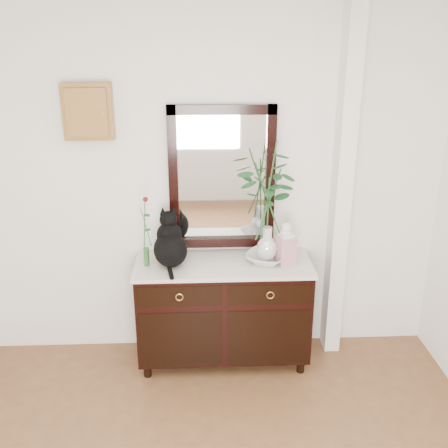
{
  "coord_description": "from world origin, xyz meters",
  "views": [
    {
      "loc": [
        -0.06,
        -1.85,
        2.49
      ],
      "look_at": [
        0.1,
        1.63,
        1.2
      ],
      "focal_mm": 42.0,
      "sensor_mm": 36.0,
      "label": 1
    }
  ],
  "objects_px": {
    "sideboard": "(223,307)",
    "ginger_jar": "(286,242)",
    "cat": "(170,239)",
    "lotus_bowl": "(267,258)"
  },
  "relations": [
    {
      "from": "sideboard",
      "to": "ginger_jar",
      "type": "height_order",
      "value": "ginger_jar"
    },
    {
      "from": "cat",
      "to": "lotus_bowl",
      "type": "distance_m",
      "value": 0.74
    },
    {
      "from": "cat",
      "to": "lotus_bowl",
      "type": "height_order",
      "value": "cat"
    },
    {
      "from": "sideboard",
      "to": "cat",
      "type": "relative_size",
      "value": 3.28
    },
    {
      "from": "lotus_bowl",
      "to": "ginger_jar",
      "type": "bearing_deg",
      "value": -8.33
    },
    {
      "from": "sideboard",
      "to": "lotus_bowl",
      "type": "distance_m",
      "value": 0.52
    },
    {
      "from": "sideboard",
      "to": "cat",
      "type": "distance_m",
      "value": 0.7
    },
    {
      "from": "cat",
      "to": "lotus_bowl",
      "type": "bearing_deg",
      "value": -8.67
    },
    {
      "from": "sideboard",
      "to": "lotus_bowl",
      "type": "bearing_deg",
      "value": -0.1
    },
    {
      "from": "cat",
      "to": "sideboard",
      "type": "bearing_deg",
      "value": -8.24
    }
  ]
}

